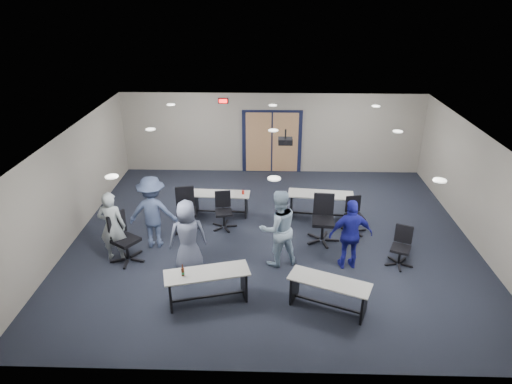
{
  "coord_description": "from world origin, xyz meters",
  "views": [
    {
      "loc": [
        -0.11,
        -10.18,
        5.91
      ],
      "look_at": [
        -0.4,
        -0.3,
        1.39
      ],
      "focal_mm": 32.0,
      "sensor_mm": 36.0,
      "label": 1
    }
  ],
  "objects_px": {
    "chair_loose_right": "(401,247)",
    "table_back_left": "(221,200)",
    "table_back_right": "(320,201)",
    "chair_back_c": "(323,220)",
    "chair_back_a": "(186,211)",
    "person_navy": "(351,235)",
    "chair_back_d": "(355,216)",
    "person_back": "(153,212)",
    "person_lightblue": "(278,228)",
    "chair_loose_left": "(126,239)",
    "person_gray": "(112,227)",
    "person_plaid": "(188,237)",
    "table_front_right": "(329,290)",
    "table_front_left": "(207,281)",
    "chair_back_b": "(224,211)"
  },
  "relations": [
    {
      "from": "table_back_left",
      "to": "person_back",
      "type": "bearing_deg",
      "value": -128.27
    },
    {
      "from": "person_lightblue",
      "to": "person_back",
      "type": "height_order",
      "value": "person_lightblue"
    },
    {
      "from": "table_back_right",
      "to": "chair_loose_right",
      "type": "xyz_separation_m",
      "value": [
        1.59,
        -2.32,
        -0.02
      ]
    },
    {
      "from": "chair_back_a",
      "to": "person_lightblue",
      "type": "relative_size",
      "value": 0.63
    },
    {
      "from": "chair_back_b",
      "to": "person_gray",
      "type": "bearing_deg",
      "value": -156.29
    },
    {
      "from": "chair_back_a",
      "to": "chair_back_c",
      "type": "distance_m",
      "value": 3.51
    },
    {
      "from": "person_gray",
      "to": "chair_loose_left",
      "type": "bearing_deg",
      "value": 168.5
    },
    {
      "from": "chair_loose_right",
      "to": "table_back_left",
      "type": "bearing_deg",
      "value": 174.99
    },
    {
      "from": "chair_back_d",
      "to": "person_gray",
      "type": "relative_size",
      "value": 0.56
    },
    {
      "from": "table_back_left",
      "to": "chair_loose_left",
      "type": "xyz_separation_m",
      "value": [
        -1.96,
        -2.41,
        0.14
      ]
    },
    {
      "from": "table_front_left",
      "to": "chair_back_c",
      "type": "relative_size",
      "value": 1.47
    },
    {
      "from": "table_back_left",
      "to": "chair_back_a",
      "type": "bearing_deg",
      "value": -128.36
    },
    {
      "from": "person_back",
      "to": "chair_back_c",
      "type": "bearing_deg",
      "value": -176.81
    },
    {
      "from": "person_plaid",
      "to": "table_front_right",
      "type": "bearing_deg",
      "value": 140.89
    },
    {
      "from": "person_plaid",
      "to": "person_lightblue",
      "type": "xyz_separation_m",
      "value": [
        1.99,
        0.32,
        0.06
      ]
    },
    {
      "from": "table_front_right",
      "to": "person_navy",
      "type": "bearing_deg",
      "value": 89.9
    },
    {
      "from": "table_back_right",
      "to": "chair_back_c",
      "type": "bearing_deg",
      "value": -86.85
    },
    {
      "from": "table_front_left",
      "to": "chair_loose_left",
      "type": "bearing_deg",
      "value": 130.2
    },
    {
      "from": "table_front_left",
      "to": "chair_back_b",
      "type": "height_order",
      "value": "chair_back_b"
    },
    {
      "from": "chair_loose_left",
      "to": "person_plaid",
      "type": "bearing_deg",
      "value": -69.21
    },
    {
      "from": "person_navy",
      "to": "chair_loose_right",
      "type": "bearing_deg",
      "value": 177.77
    },
    {
      "from": "table_back_left",
      "to": "chair_back_a",
      "type": "relative_size",
      "value": 1.4
    },
    {
      "from": "chair_back_b",
      "to": "chair_back_c",
      "type": "distance_m",
      "value": 2.6
    },
    {
      "from": "table_back_right",
      "to": "chair_back_c",
      "type": "distance_m",
      "value": 1.31
    },
    {
      "from": "person_gray",
      "to": "person_navy",
      "type": "distance_m",
      "value": 5.41
    },
    {
      "from": "chair_back_d",
      "to": "person_plaid",
      "type": "relative_size",
      "value": 0.56
    },
    {
      "from": "table_back_right",
      "to": "person_back",
      "type": "distance_m",
      "value": 4.51
    },
    {
      "from": "table_front_left",
      "to": "table_back_right",
      "type": "bearing_deg",
      "value": 39.84
    },
    {
      "from": "chair_back_a",
      "to": "person_navy",
      "type": "relative_size",
      "value": 0.69
    },
    {
      "from": "chair_back_c",
      "to": "person_lightblue",
      "type": "xyz_separation_m",
      "value": [
        -1.13,
        -1.01,
        0.31
      ]
    },
    {
      "from": "chair_back_c",
      "to": "person_lightblue",
      "type": "relative_size",
      "value": 0.66
    },
    {
      "from": "table_back_left",
      "to": "person_lightblue",
      "type": "height_order",
      "value": "person_lightblue"
    },
    {
      "from": "person_lightblue",
      "to": "table_back_right",
      "type": "bearing_deg",
      "value": -138.34
    },
    {
      "from": "chair_back_b",
      "to": "chair_back_d",
      "type": "xyz_separation_m",
      "value": [
        3.4,
        -0.13,
        -0.01
      ]
    },
    {
      "from": "person_lightblue",
      "to": "person_back",
      "type": "distance_m",
      "value": 3.09
    },
    {
      "from": "chair_back_b",
      "to": "person_navy",
      "type": "height_order",
      "value": "person_navy"
    },
    {
      "from": "chair_back_a",
      "to": "chair_loose_left",
      "type": "bearing_deg",
      "value": -140.23
    },
    {
      "from": "table_front_left",
      "to": "table_front_right",
      "type": "xyz_separation_m",
      "value": [
        2.42,
        -0.17,
        -0.03
      ]
    },
    {
      "from": "chair_back_a",
      "to": "chair_loose_right",
      "type": "relative_size",
      "value": 1.23
    },
    {
      "from": "chair_back_a",
      "to": "person_back",
      "type": "xyz_separation_m",
      "value": [
        -0.65,
        -0.76,
        0.34
      ]
    },
    {
      "from": "table_front_right",
      "to": "person_plaid",
      "type": "distance_m",
      "value": 3.26
    },
    {
      "from": "table_back_right",
      "to": "person_lightblue",
      "type": "xyz_separation_m",
      "value": [
        -1.19,
        -2.31,
        0.43
      ]
    },
    {
      "from": "table_back_left",
      "to": "person_gray",
      "type": "distance_m",
      "value": 3.28
    },
    {
      "from": "chair_loose_left",
      "to": "person_back",
      "type": "bearing_deg",
      "value": -2.02
    },
    {
      "from": "person_back",
      "to": "chair_back_a",
      "type": "bearing_deg",
      "value": -131.66
    },
    {
      "from": "table_front_left",
      "to": "table_front_right",
      "type": "bearing_deg",
      "value": -18.92
    },
    {
      "from": "chair_back_c",
      "to": "chair_back_d",
      "type": "height_order",
      "value": "chair_back_c"
    },
    {
      "from": "chair_back_a",
      "to": "person_navy",
      "type": "xyz_separation_m",
      "value": [
        3.96,
        -1.57,
        0.26
      ]
    },
    {
      "from": "table_front_right",
      "to": "person_gray",
      "type": "distance_m",
      "value": 5.07
    },
    {
      "from": "chair_back_c",
      "to": "chair_loose_right",
      "type": "bearing_deg",
      "value": -26.78
    }
  ]
}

